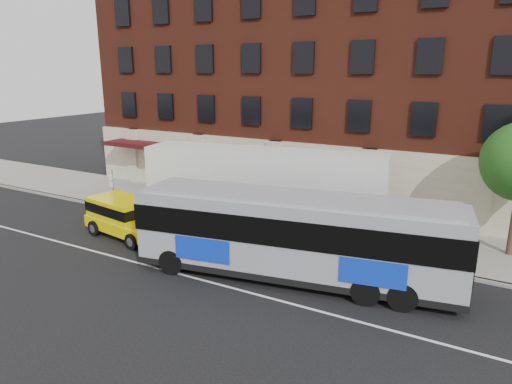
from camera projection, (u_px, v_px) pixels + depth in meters
The scene contains 9 objects.
ground at pixel (151, 273), 19.75m from camera, with size 120.00×120.00×0.00m, color black.
sidewalk at pixel (253, 215), 27.32m from camera, with size 60.00×6.00×0.15m, color gray.
kerb at pixel (226, 230), 24.79m from camera, with size 60.00×0.25×0.15m, color gray.
lane_line at pixel (159, 268), 20.17m from camera, with size 60.00×0.12×0.01m, color silver.
building at pixel (308, 83), 32.03m from camera, with size 30.00×12.10×15.00m.
sign_pole at pixel (113, 186), 28.54m from camera, with size 0.30×0.20×2.50m.
city_bus at pixel (295, 234), 18.67m from camera, with size 13.57×5.08×3.64m.
yellow_suv at pixel (125, 215), 23.85m from camera, with size 5.32×2.86×1.98m.
shipping_container at pixel (264, 190), 24.91m from camera, with size 13.32×4.88×4.35m.
Camera 1 is at (12.80, -13.64, 8.55)m, focal length 32.03 mm.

